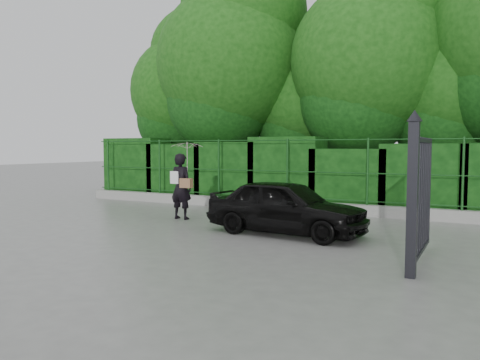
% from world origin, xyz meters
% --- Properties ---
extents(ground, '(80.00, 80.00, 0.00)m').
position_xyz_m(ground, '(0.00, 0.00, 0.00)').
color(ground, gray).
extents(kerb, '(14.00, 0.25, 0.30)m').
position_xyz_m(kerb, '(0.00, 4.50, 0.15)').
color(kerb, '#9E9E99').
rests_on(kerb, ground).
extents(fence, '(14.13, 0.06, 1.80)m').
position_xyz_m(fence, '(0.22, 4.50, 1.20)').
color(fence, '#154517').
rests_on(fence, kerb).
extents(hedge, '(14.20, 1.20, 2.17)m').
position_xyz_m(hedge, '(-0.13, 5.50, 1.01)').
color(hedge, black).
rests_on(hedge, ground).
extents(trees, '(17.10, 6.15, 8.08)m').
position_xyz_m(trees, '(1.14, 7.74, 4.62)').
color(trees, black).
rests_on(trees, ground).
extents(gate, '(0.22, 2.33, 2.36)m').
position_xyz_m(gate, '(4.60, -0.72, 1.19)').
color(gate, black).
rests_on(gate, ground).
extents(woman, '(0.89, 0.87, 2.00)m').
position_xyz_m(woman, '(-1.33, 1.79, 1.28)').
color(woman, black).
rests_on(woman, ground).
extents(car, '(3.58, 1.73, 1.18)m').
position_xyz_m(car, '(1.77, 1.07, 0.59)').
color(car, black).
rests_on(car, ground).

